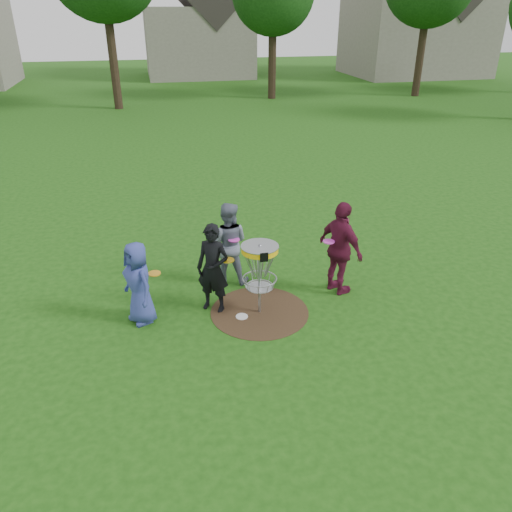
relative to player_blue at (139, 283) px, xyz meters
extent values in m
plane|color=#19470F|center=(2.09, -0.20, -0.75)|extent=(100.00, 100.00, 0.00)
cylinder|color=#47331E|center=(2.09, -0.20, -0.75)|extent=(1.80, 1.80, 0.01)
imported|color=#343F90|center=(0.00, 0.00, 0.00)|extent=(0.76, 0.87, 1.51)
imported|color=black|center=(1.30, 0.10, 0.08)|extent=(0.73, 0.66, 1.67)
imported|color=slate|center=(1.74, 1.08, 0.09)|extent=(0.97, 0.86, 1.68)
imported|color=maroon|center=(3.75, 0.20, 0.17)|extent=(0.83, 1.17, 1.85)
cylinder|color=silver|center=(1.74, -0.30, -0.74)|extent=(0.22, 0.22, 0.02)
cylinder|color=#9EA0A5|center=(2.09, -0.20, -0.06)|extent=(0.05, 0.05, 1.38)
cylinder|color=yellow|center=(2.09, -0.20, 0.53)|extent=(0.64, 0.64, 0.10)
cylinder|color=#9EA0A5|center=(2.09, -0.20, 0.58)|extent=(0.66, 0.66, 0.01)
cube|color=black|center=(2.09, -0.53, 0.53)|extent=(0.14, 0.02, 0.16)
torus|color=#9EA0A5|center=(2.09, -0.20, -0.05)|extent=(0.62, 0.62, 0.02)
torus|color=#9EA0A5|center=(2.09, -0.20, -0.21)|extent=(0.50, 0.50, 0.02)
cylinder|color=#9EA0A5|center=(2.09, -0.20, -0.22)|extent=(0.44, 0.44, 0.01)
cylinder|color=orange|center=(0.28, -0.03, 0.17)|extent=(0.22, 0.22, 0.02)
cylinder|color=gold|center=(1.56, 0.00, 0.27)|extent=(0.22, 0.22, 0.02)
cylinder|color=#F03FD6|center=(1.81, 0.81, 0.28)|extent=(0.22, 0.22, 0.02)
cylinder|color=#F741E1|center=(3.47, 0.14, 0.38)|extent=(0.22, 0.22, 0.02)
cylinder|color=#38281C|center=(-0.91, 21.30, 1.56)|extent=(0.46, 0.46, 4.62)
cylinder|color=#38281C|center=(8.09, 22.80, 1.14)|extent=(0.46, 0.46, 3.78)
cylinder|color=#38281C|center=(17.09, 21.80, 1.35)|extent=(0.46, 0.46, 4.20)
cube|color=gray|center=(5.09, 34.80, 1.75)|extent=(8.00, 7.00, 5.00)
cube|color=gray|center=(22.09, 31.80, 2.25)|extent=(10.00, 8.00, 6.00)
camera|label=1|loc=(0.36, -7.71, 4.26)|focal=35.00mm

